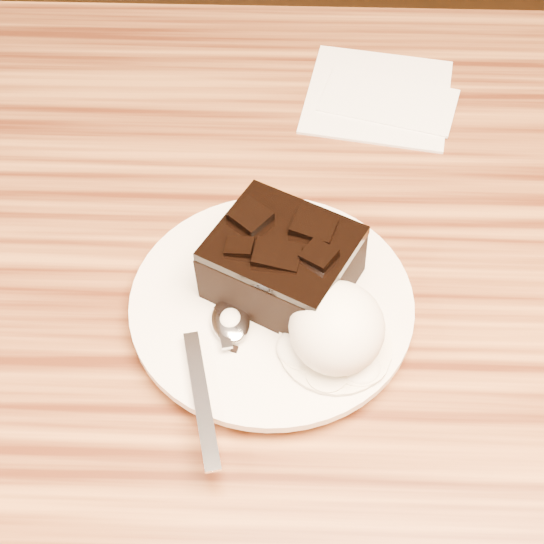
{
  "coord_description": "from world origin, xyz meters",
  "views": [
    {
      "loc": [
        -0.06,
        -0.39,
        1.26
      ],
      "look_at": [
        -0.07,
        -0.02,
        0.79
      ],
      "focal_mm": 52.1,
      "sensor_mm": 36.0,
      "label": 1
    }
  ],
  "objects_px": {
    "brownie": "(282,265)",
    "dining_table": "(329,480)",
    "ice_cream_scoop": "(337,328)",
    "spoon": "(230,322)",
    "plate": "(272,306)",
    "napkin": "(378,95)"
  },
  "relations": [
    {
      "from": "brownie",
      "to": "ice_cream_scoop",
      "type": "height_order",
      "value": "ice_cream_scoop"
    },
    {
      "from": "plate",
      "to": "napkin",
      "type": "bearing_deg",
      "value": 69.91
    },
    {
      "from": "dining_table",
      "to": "ice_cream_scoop",
      "type": "bearing_deg",
      "value": -105.85
    },
    {
      "from": "ice_cream_scoop",
      "to": "dining_table",
      "type": "bearing_deg",
      "value": 74.15
    },
    {
      "from": "plate",
      "to": "spoon",
      "type": "bearing_deg",
      "value": -139.8
    },
    {
      "from": "plate",
      "to": "napkin",
      "type": "xyz_separation_m",
      "value": [
        0.1,
        0.27,
        -0.01
      ]
    },
    {
      "from": "dining_table",
      "to": "napkin",
      "type": "bearing_deg",
      "value": 82.76
    },
    {
      "from": "brownie",
      "to": "ice_cream_scoop",
      "type": "relative_size",
      "value": 1.36
    },
    {
      "from": "ice_cream_scoop",
      "to": "plate",
      "type": "bearing_deg",
      "value": 138.82
    },
    {
      "from": "plate",
      "to": "ice_cream_scoop",
      "type": "relative_size",
      "value": 2.98
    },
    {
      "from": "plate",
      "to": "spoon",
      "type": "height_order",
      "value": "spoon"
    },
    {
      "from": "dining_table",
      "to": "napkin",
      "type": "distance_m",
      "value": 0.45
    },
    {
      "from": "dining_table",
      "to": "spoon",
      "type": "bearing_deg",
      "value": -151.99
    },
    {
      "from": "brownie",
      "to": "ice_cream_scoop",
      "type": "xyz_separation_m",
      "value": [
        0.04,
        -0.06,
        0.0
      ]
    },
    {
      "from": "dining_table",
      "to": "brownie",
      "type": "distance_m",
      "value": 0.42
    },
    {
      "from": "dining_table",
      "to": "napkin",
      "type": "height_order",
      "value": "napkin"
    },
    {
      "from": "plate",
      "to": "spoon",
      "type": "relative_size",
      "value": 1.33
    },
    {
      "from": "brownie",
      "to": "spoon",
      "type": "relative_size",
      "value": 0.61
    },
    {
      "from": "brownie",
      "to": "dining_table",
      "type": "bearing_deg",
      "value": 10.33
    },
    {
      "from": "napkin",
      "to": "spoon",
      "type": "bearing_deg",
      "value": -113.59
    },
    {
      "from": "napkin",
      "to": "plate",
      "type": "bearing_deg",
      "value": -110.09
    },
    {
      "from": "ice_cream_scoop",
      "to": "spoon",
      "type": "xyz_separation_m",
      "value": [
        -0.08,
        0.02,
        -0.02
      ]
    }
  ]
}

